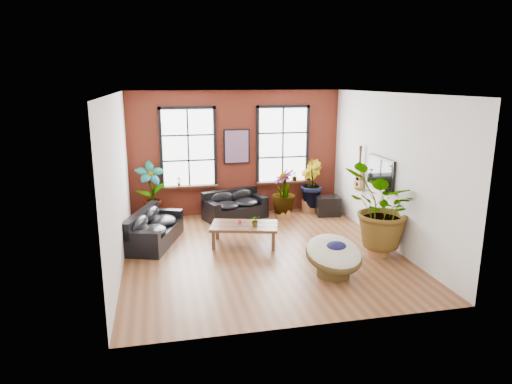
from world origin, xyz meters
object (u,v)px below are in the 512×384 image
coffee_table (244,227)px  papasan_chair (334,255)px  sofa_left (153,229)px  sofa_back (234,206)px

coffee_table → papasan_chair: size_ratio=1.33×
sofa_left → coffee_table: 2.17m
sofa_left → papasan_chair: papasan_chair is taller
sofa_back → sofa_left: (-2.23, -1.62, 0.00)m
papasan_chair → sofa_left: bearing=135.2°
coffee_table → papasan_chair: papasan_chair is taller
sofa_back → papasan_chair: 4.43m
sofa_back → sofa_left: bearing=-163.3°
sofa_back → coffee_table: size_ratio=1.09×
sofa_back → sofa_left: sofa_left is taller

